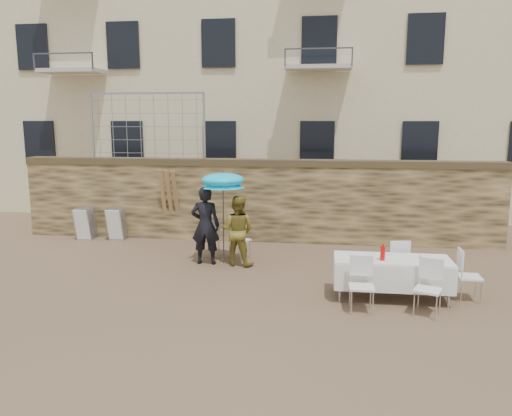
# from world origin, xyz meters

# --- Properties ---
(ground) EXTENTS (80.00, 80.00, 0.00)m
(ground) POSITION_xyz_m (0.00, 0.00, 0.00)
(ground) COLOR brown
(ground) RESTS_ON ground
(stone_wall) EXTENTS (13.00, 0.50, 2.20)m
(stone_wall) POSITION_xyz_m (0.00, 5.00, 1.10)
(stone_wall) COLOR brown
(stone_wall) RESTS_ON ground
(apartment_building) EXTENTS (20.00, 8.00, 15.00)m
(apartment_building) POSITION_xyz_m (0.00, 12.00, 7.50)
(apartment_building) COLOR beige
(apartment_building) RESTS_ON ground
(chain_link_fence) EXTENTS (3.20, 0.06, 1.80)m
(chain_link_fence) POSITION_xyz_m (-3.00, 5.00, 3.10)
(chain_link_fence) COLOR gray
(chain_link_fence) RESTS_ON stone_wall
(man_suit) EXTENTS (0.67, 0.45, 1.80)m
(man_suit) POSITION_xyz_m (-0.82, 2.56, 0.90)
(man_suit) COLOR black
(man_suit) RESTS_ON ground
(woman_dress) EXTENTS (0.90, 0.78, 1.61)m
(woman_dress) POSITION_xyz_m (-0.07, 2.56, 0.80)
(woman_dress) COLOR #AB9634
(woman_dress) RESTS_ON ground
(umbrella) EXTENTS (1.02, 1.02, 2.00)m
(umbrella) POSITION_xyz_m (-0.42, 2.66, 1.88)
(umbrella) COLOR #3F3F44
(umbrella) RESTS_ON ground
(couple_chair_left) EXTENTS (0.59, 0.59, 0.96)m
(couple_chair_left) POSITION_xyz_m (-0.82, 3.11, 0.48)
(couple_chair_left) COLOR white
(couple_chair_left) RESTS_ON ground
(couple_chair_right) EXTENTS (0.66, 0.66, 0.96)m
(couple_chair_right) POSITION_xyz_m (-0.12, 3.11, 0.48)
(couple_chair_right) COLOR white
(couple_chair_right) RESTS_ON ground
(banquet_table) EXTENTS (2.10, 0.85, 0.78)m
(banquet_table) POSITION_xyz_m (3.13, 0.77, 0.73)
(banquet_table) COLOR white
(banquet_table) RESTS_ON ground
(soda_bottle) EXTENTS (0.09, 0.09, 0.26)m
(soda_bottle) POSITION_xyz_m (2.93, 0.62, 0.91)
(soda_bottle) COLOR red
(soda_bottle) RESTS_ON banquet_table
(table_chair_front_left) EXTENTS (0.49, 0.49, 0.96)m
(table_chair_front_left) POSITION_xyz_m (2.53, 0.02, 0.48)
(table_chair_front_left) COLOR white
(table_chair_front_left) RESTS_ON ground
(table_chair_front_right) EXTENTS (0.62, 0.62, 0.96)m
(table_chair_front_right) POSITION_xyz_m (3.63, 0.02, 0.48)
(table_chair_front_right) COLOR white
(table_chair_front_right) RESTS_ON ground
(table_chair_back) EXTENTS (0.55, 0.55, 0.96)m
(table_chair_back) POSITION_xyz_m (3.33, 1.57, 0.48)
(table_chair_back) COLOR white
(table_chair_back) RESTS_ON ground
(table_chair_side) EXTENTS (0.49, 0.49, 0.96)m
(table_chair_side) POSITION_xyz_m (4.53, 0.87, 0.48)
(table_chair_side) COLOR white
(table_chair_side) RESTS_ON ground
(chair_stack_left) EXTENTS (0.46, 0.55, 0.92)m
(chair_stack_left) POSITION_xyz_m (-4.69, 4.62, 0.46)
(chair_stack_left) COLOR white
(chair_stack_left) RESTS_ON ground
(chair_stack_right) EXTENTS (0.46, 0.47, 0.92)m
(chair_stack_right) POSITION_xyz_m (-3.79, 4.62, 0.46)
(chair_stack_right) COLOR white
(chair_stack_right) RESTS_ON ground
(wood_planks) EXTENTS (0.70, 0.20, 2.00)m
(wood_planks) POSITION_xyz_m (-2.19, 4.69, 1.00)
(wood_planks) COLOR #A37749
(wood_planks) RESTS_ON ground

